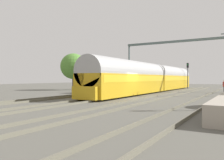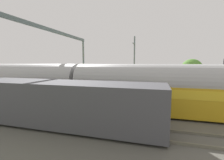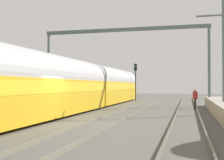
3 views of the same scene
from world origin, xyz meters
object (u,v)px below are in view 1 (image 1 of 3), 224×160
object	(u,v)px
freight_car	(125,81)
catenary_gantry	(177,53)
passenger_train	(154,78)
person_crossing	(224,85)
railway_signal_far	(188,72)

from	to	relation	value
freight_car	catenary_gantry	size ratio (longest dim) A/B	0.76
passenger_train	person_crossing	bearing A→B (deg)	5.49
person_crossing	railway_signal_far	distance (m)	14.09
person_crossing	railway_signal_far	xyz separation A→B (m)	(-7.13, 11.98, 2.06)
freight_car	person_crossing	size ratio (longest dim) A/B	7.51
passenger_train	catenary_gantry	world-z (taller)	catenary_gantry
freight_car	catenary_gantry	xyz separation A→B (m)	(6.32, 5.54, 4.46)
catenary_gantry	freight_car	bearing A→B (deg)	-138.76
person_crossing	catenary_gantry	bearing A→B (deg)	-147.84
person_crossing	railway_signal_far	bearing A→B (deg)	-179.01
passenger_train	railway_signal_far	world-z (taller)	railway_signal_far
freight_car	railway_signal_far	world-z (taller)	railway_signal_far
passenger_train	catenary_gantry	bearing A→B (deg)	65.24
railway_signal_far	person_crossing	bearing A→B (deg)	-59.25
passenger_train	railway_signal_far	xyz separation A→B (m)	(1.92, 12.85, 1.12)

